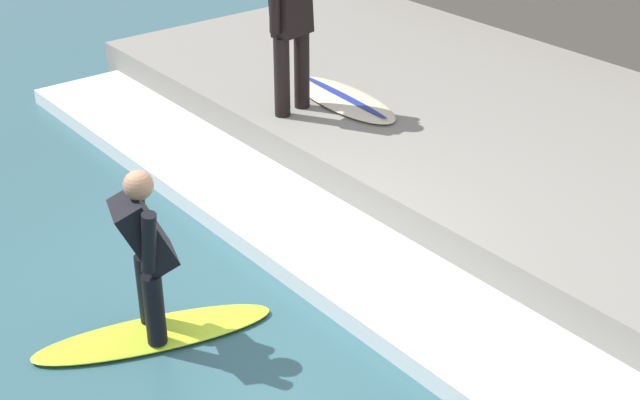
{
  "coord_description": "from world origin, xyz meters",
  "views": [
    {
      "loc": [
        -3.3,
        -4.93,
        4.09
      ],
      "look_at": [
        0.63,
        0.0,
        0.7
      ],
      "focal_mm": 50.0,
      "sensor_mm": 36.0,
      "label": 1
    }
  ],
  "objects_px": {
    "surfer_riding": "(145,246)",
    "surfer_waiting_near": "(291,24)",
    "surfboard_waiting_near": "(344,99)",
    "surfboard_riding": "(155,334)"
  },
  "relations": [
    {
      "from": "surfer_waiting_near",
      "to": "surfboard_waiting_near",
      "type": "bearing_deg",
      "value": -13.48
    },
    {
      "from": "surfer_riding",
      "to": "surfboard_riding",
      "type": "bearing_deg",
      "value": -26.57
    },
    {
      "from": "surfer_riding",
      "to": "surfer_waiting_near",
      "type": "relative_size",
      "value": 0.8
    },
    {
      "from": "surfer_riding",
      "to": "surfer_waiting_near",
      "type": "xyz_separation_m",
      "value": [
        2.81,
        1.98,
        0.61
      ]
    },
    {
      "from": "surfer_riding",
      "to": "surfboard_waiting_near",
      "type": "height_order",
      "value": "surfer_riding"
    },
    {
      "from": "surfer_riding",
      "to": "surfer_waiting_near",
      "type": "height_order",
      "value": "surfer_waiting_near"
    },
    {
      "from": "surfboard_riding",
      "to": "surfboard_waiting_near",
      "type": "height_order",
      "value": "surfboard_waiting_near"
    },
    {
      "from": "surfboard_riding",
      "to": "surfboard_waiting_near",
      "type": "distance_m",
      "value": 3.89
    },
    {
      "from": "surfboard_waiting_near",
      "to": "surfer_riding",
      "type": "bearing_deg",
      "value": -151.57
    },
    {
      "from": "surfer_riding",
      "to": "surfboard_waiting_near",
      "type": "bearing_deg",
      "value": 28.43
    }
  ]
}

